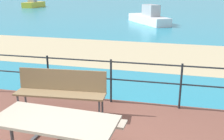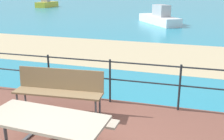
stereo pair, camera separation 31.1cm
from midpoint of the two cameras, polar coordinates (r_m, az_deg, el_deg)
The scene contains 7 objects.
sea_water at distance 42.85m, azimuth 11.38°, elevation 13.58°, with size 90.00×90.00×0.01m, color teal.
beach_strip at distance 10.51m, azimuth 5.02°, elevation 3.54°, with size 54.00×4.72×0.01m, color tan.
picnic_table at distance 3.78m, azimuth -14.51°, elevation -12.51°, with size 1.76×1.56×0.75m.
park_bench at distance 5.35m, azimuth -12.62°, elevation -3.82°, with size 1.82×0.53×0.89m.
railing_fence at distance 5.69m, azimuth -1.79°, elevation -1.14°, with size 5.94×0.04×0.98m.
boat_near at distance 38.95m, azimuth -16.75°, elevation 13.51°, with size 1.52×4.56×1.31m.
boat_mid at distance 19.89m, azimuth 7.41°, elevation 11.20°, with size 3.48×4.77×1.38m.
Camera 1 is at (1.23, -2.80, 2.48)m, focal length 42.24 mm.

